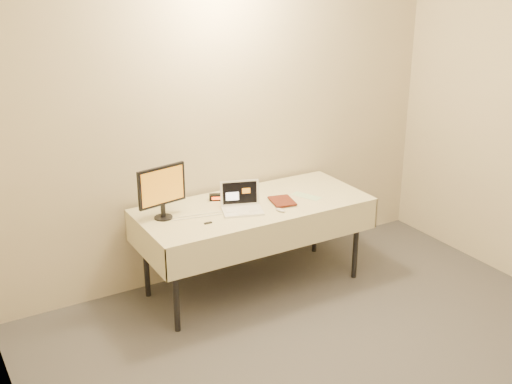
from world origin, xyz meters
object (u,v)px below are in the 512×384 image
table (254,211)px  book (272,190)px  laptop (241,203)px  monitor (162,188)px

table → book: book is taller
table → book: bearing=-29.2°
book → table: bearing=163.3°
table → laptop: 0.19m
monitor → book: monitor is taller
table → book: (0.13, -0.07, 0.18)m
monitor → table: bearing=-17.8°
table → laptop: (-0.14, -0.05, 0.11)m
table → monitor: size_ratio=4.55×
laptop → book: 0.28m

